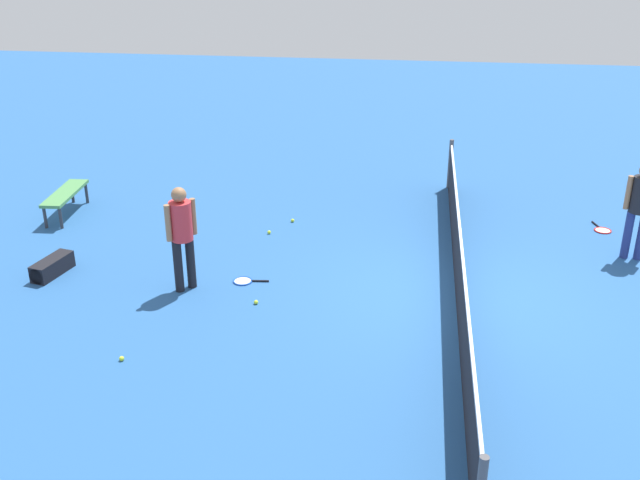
# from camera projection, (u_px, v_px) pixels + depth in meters

# --- Properties ---
(ground_plane) EXTENTS (40.00, 40.00, 0.00)m
(ground_plane) POSITION_uv_depth(u_px,v_px,m) (456.00, 296.00, 11.45)
(ground_plane) COLOR #265693
(court_net) EXTENTS (10.09, 0.09, 1.07)m
(court_net) POSITION_uv_depth(u_px,v_px,m) (459.00, 267.00, 11.25)
(court_net) COLOR #4C4C51
(court_net) RESTS_ON ground_plane
(player_near_side) EXTENTS (0.48, 0.48, 1.70)m
(player_near_side) POSITION_uv_depth(u_px,v_px,m) (182.00, 230.00, 11.28)
(player_near_side) COLOR black
(player_near_side) RESTS_ON ground_plane
(player_far_side) EXTENTS (0.38, 0.53, 1.70)m
(player_far_side) POSITION_uv_depth(u_px,v_px,m) (640.00, 203.00, 12.32)
(player_far_side) COLOR navy
(player_far_side) RESTS_ON ground_plane
(tennis_racket_near_player) EXTENTS (0.35, 0.60, 0.03)m
(tennis_racket_near_player) POSITION_uv_depth(u_px,v_px,m) (244.00, 281.00, 11.90)
(tennis_racket_near_player) COLOR blue
(tennis_racket_near_player) RESTS_ON ground_plane
(tennis_racket_far_player) EXTENTS (0.61, 0.39, 0.03)m
(tennis_racket_far_player) POSITION_uv_depth(u_px,v_px,m) (602.00, 230.00, 13.82)
(tennis_racket_far_player) COLOR red
(tennis_racket_far_player) RESTS_ON ground_plane
(tennis_ball_near_player) EXTENTS (0.07, 0.07, 0.07)m
(tennis_ball_near_player) POSITION_uv_depth(u_px,v_px,m) (122.00, 359.00, 9.80)
(tennis_ball_near_player) COLOR #C6E033
(tennis_ball_near_player) RESTS_ON ground_plane
(tennis_ball_by_net) EXTENTS (0.07, 0.07, 0.07)m
(tennis_ball_by_net) POSITION_uv_depth(u_px,v_px,m) (269.00, 232.00, 13.67)
(tennis_ball_by_net) COLOR #C6E033
(tennis_ball_by_net) RESTS_ON ground_plane
(tennis_ball_midcourt) EXTENTS (0.07, 0.07, 0.07)m
(tennis_ball_midcourt) POSITION_uv_depth(u_px,v_px,m) (256.00, 302.00, 11.21)
(tennis_ball_midcourt) COLOR #C6E033
(tennis_ball_midcourt) RESTS_ON ground_plane
(tennis_ball_baseline) EXTENTS (0.07, 0.07, 0.07)m
(tennis_ball_baseline) POSITION_uv_depth(u_px,v_px,m) (293.00, 220.00, 14.19)
(tennis_ball_baseline) COLOR #C6E033
(tennis_ball_baseline) RESTS_ON ground_plane
(courtside_bench) EXTENTS (1.52, 0.49, 0.48)m
(courtside_bench) POSITION_uv_depth(u_px,v_px,m) (65.00, 195.00, 14.38)
(courtside_bench) COLOR #4C8C4C
(courtside_bench) RESTS_ON ground_plane
(equipment_bag) EXTENTS (0.84, 0.45, 0.28)m
(equipment_bag) POSITION_uv_depth(u_px,v_px,m) (51.00, 268.00, 12.06)
(equipment_bag) COLOR black
(equipment_bag) RESTS_ON ground_plane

